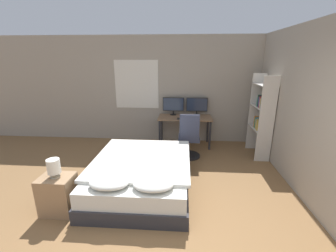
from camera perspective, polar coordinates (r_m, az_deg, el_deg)
wall_back at (r=5.87m, az=2.09°, el=9.04°), size 12.00×0.08×2.70m
wall_side_right at (r=4.06m, az=32.25°, el=2.85°), size 0.06×12.00×2.70m
bed at (r=3.93m, az=-6.74°, el=-12.05°), size 1.62×2.01×0.59m
nightstand at (r=3.71m, az=-26.11°, el=-15.34°), size 0.46×0.37×0.56m
bedside_lamp at (r=3.51m, az=-27.04°, el=-9.19°), size 0.17×0.17×0.27m
desk at (r=5.63m, az=4.29°, el=1.34°), size 1.32×0.62×0.75m
monitor_left at (r=5.76m, az=1.37°, el=5.38°), size 0.54×0.16×0.45m
monitor_right at (r=5.76m, az=7.35°, el=5.25°), size 0.54×0.16×0.45m
keyboard at (r=5.41m, az=4.32°, el=1.86°), size 0.37×0.13×0.02m
computer_mouse at (r=5.41m, az=7.24°, el=1.88°), size 0.07×0.05×0.04m
office_chair at (r=4.98m, az=5.33°, el=-3.63°), size 0.52×0.52×1.03m
bookshelf at (r=5.30m, az=22.86°, el=2.95°), size 0.31×0.75×1.83m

